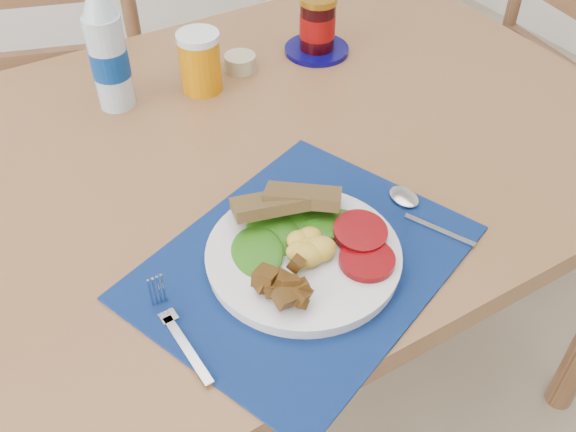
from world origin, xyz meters
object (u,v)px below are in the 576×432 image
object	(u,v)px
breakfast_plate	(302,254)
water_bottle	(108,55)
chair_far	(76,83)
chair_end	(566,92)
juice_glass	(200,63)
jam_on_saucer	(317,28)

from	to	relation	value
breakfast_plate	water_bottle	xyz separation A→B (m)	(-0.07, 0.50, 0.08)
chair_far	chair_end	size ratio (longest dim) A/B	1.05
breakfast_plate	juice_glass	size ratio (longest dim) A/B	2.49
chair_end	water_bottle	size ratio (longest dim) A/B	4.46
breakfast_plate	juice_glass	world-z (taller)	juice_glass
water_bottle	juice_glass	distance (m)	0.16
chair_far	juice_glass	xyz separation A→B (m)	(0.13, -0.50, 0.26)
breakfast_plate	juice_glass	bearing A→B (deg)	104.82
breakfast_plate	juice_glass	xyz separation A→B (m)	(0.08, 0.47, 0.03)
chair_end	chair_far	bearing A→B (deg)	65.96
chair_far	juice_glass	distance (m)	0.58
chair_end	jam_on_saucer	world-z (taller)	chair_end
water_bottle	jam_on_saucer	distance (m)	0.41
chair_far	breakfast_plate	distance (m)	1.00
juice_glass	jam_on_saucer	xyz separation A→B (m)	(0.25, 0.01, -0.00)
breakfast_plate	chair_far	bearing A→B (deg)	117.36
breakfast_plate	water_bottle	bearing A→B (deg)	122.61
water_bottle	breakfast_plate	bearing A→B (deg)	-81.49
chair_far	water_bottle	world-z (taller)	chair_far
chair_far	jam_on_saucer	xyz separation A→B (m)	(0.39, -0.49, 0.26)
chair_far	jam_on_saucer	bearing A→B (deg)	146.61
juice_glass	breakfast_plate	bearing A→B (deg)	-99.28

